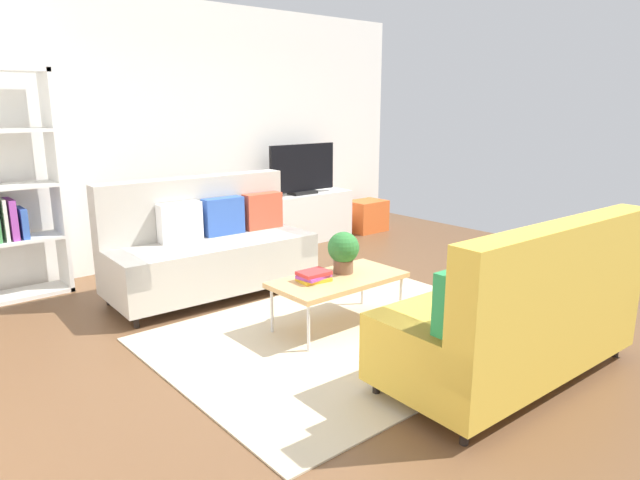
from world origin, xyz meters
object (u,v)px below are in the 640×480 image
(coffee_table, at_px, (338,281))
(storage_trunk, at_px, (367,216))
(couch_beige, at_px, (208,248))
(table_book_0, at_px, (314,279))
(couch_green, at_px, (517,316))
(bottle_0, at_px, (277,191))
(vase_0, at_px, (262,190))
(tv, at_px, (302,170))
(tv_console, at_px, (302,218))
(potted_plant, at_px, (343,250))

(coffee_table, bearing_deg, storage_trunk, 41.51)
(couch_beige, xyz_separation_m, table_book_0, (0.17, -1.36, -0.02))
(couch_green, bearing_deg, table_book_0, 110.29)
(couch_beige, xyz_separation_m, bottle_0, (1.54, 1.00, 0.27))
(storage_trunk, xyz_separation_m, vase_0, (-1.68, 0.15, 0.52))
(couch_green, xyz_separation_m, tv, (1.29, 3.87, 0.51))
(tv_console, height_order, storage_trunk, tv_console)
(couch_green, height_order, tv, tv)
(tv, height_order, table_book_0, tv)
(coffee_table, height_order, table_book_0, table_book_0)
(storage_trunk, bearing_deg, potted_plant, -138.10)
(vase_0, height_order, bottle_0, vase_0)
(coffee_table, height_order, tv_console, tv_console)
(couch_beige, relative_size, storage_trunk, 3.71)
(storage_trunk, relative_size, vase_0, 2.70)
(coffee_table, height_order, bottle_0, bottle_0)
(couch_beige, bearing_deg, vase_0, -139.43)
(coffee_table, bearing_deg, couch_green, -78.67)
(couch_beige, bearing_deg, coffee_table, 107.27)
(couch_beige, bearing_deg, table_book_0, 99.45)
(couch_green, relative_size, tv, 1.93)
(couch_beige, relative_size, tv_console, 1.38)
(vase_0, bearing_deg, tv, -6.88)
(tv, bearing_deg, storage_trunk, -4.16)
(potted_plant, distance_m, bottle_0, 2.57)
(couch_green, height_order, coffee_table, couch_green)
(couch_green, relative_size, tv_console, 1.38)
(tv, bearing_deg, vase_0, 173.12)
(couch_beige, distance_m, coffee_table, 1.47)
(storage_trunk, height_order, potted_plant, potted_plant)
(couch_beige, xyz_separation_m, potted_plant, (0.50, -1.35, 0.16))
(storage_trunk, bearing_deg, table_book_0, -141.34)
(couch_beige, bearing_deg, storage_trunk, -160.71)
(tv_console, height_order, table_book_0, tv_console)
(couch_green, xyz_separation_m, storage_trunk, (2.39, 3.79, -0.22))
(coffee_table, distance_m, table_book_0, 0.22)
(couch_beige, bearing_deg, potted_plant, 112.60)
(potted_plant, relative_size, bottle_0, 2.08)
(table_book_0, bearing_deg, vase_0, 63.90)
(potted_plant, bearing_deg, tv_console, 58.70)
(tv, bearing_deg, coffee_table, -122.76)
(couch_green, bearing_deg, bottle_0, 79.01)
(storage_trunk, distance_m, bottle_0, 1.60)
(couch_beige, distance_m, potted_plant, 1.45)
(tv_console, xyz_separation_m, tv, (0.00, -0.02, 0.63))
(storage_trunk, bearing_deg, couch_green, -122.26)
(tv_console, bearing_deg, storage_trunk, -5.19)
(couch_beige, relative_size, table_book_0, 8.04)
(couch_beige, distance_m, bottle_0, 1.86)
(potted_plant, bearing_deg, storage_trunk, 41.90)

